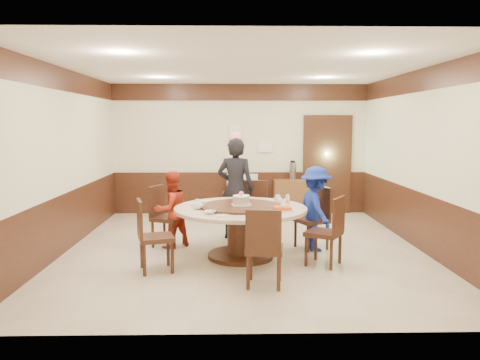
{
  "coord_description": "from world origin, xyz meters",
  "views": [
    {
      "loc": [
        -0.21,
        -7.17,
        1.96
      ],
      "look_at": [
        -0.06,
        -0.07,
        1.1
      ],
      "focal_mm": 35.0,
      "sensor_mm": 36.0,
      "label": 1
    }
  ],
  "objects_px": {
    "person_blue": "(316,208)",
    "tv_stand": "(242,203)",
    "side_cabinet": "(292,197)",
    "person_standing": "(236,188)",
    "person_red": "(171,210)",
    "thermos": "(293,171)",
    "television": "(242,183)",
    "birthday_cake": "(241,200)",
    "banquet_table": "(241,222)",
    "shrimp_platter": "(283,209)"
  },
  "relations": [
    {
      "from": "shrimp_platter",
      "to": "side_cabinet",
      "type": "distance_m",
      "value": 3.64
    },
    {
      "from": "banquet_table",
      "to": "shrimp_platter",
      "type": "relative_size",
      "value": 6.43
    },
    {
      "from": "banquet_table",
      "to": "birthday_cake",
      "type": "height_order",
      "value": "birthday_cake"
    },
    {
      "from": "person_red",
      "to": "side_cabinet",
      "type": "relative_size",
      "value": 1.52
    },
    {
      "from": "person_blue",
      "to": "person_standing",
      "type": "bearing_deg",
      "value": 46.3
    },
    {
      "from": "thermos",
      "to": "tv_stand",
      "type": "bearing_deg",
      "value": -178.43
    },
    {
      "from": "side_cabinet",
      "to": "person_standing",
      "type": "bearing_deg",
      "value": -120.93
    },
    {
      "from": "person_red",
      "to": "thermos",
      "type": "bearing_deg",
      "value": -171.4
    },
    {
      "from": "tv_stand",
      "to": "person_red",
      "type": "bearing_deg",
      "value": -114.21
    },
    {
      "from": "television",
      "to": "birthday_cake",
      "type": "bearing_deg",
      "value": 97.84
    },
    {
      "from": "person_red",
      "to": "side_cabinet",
      "type": "bearing_deg",
      "value": -171.38
    },
    {
      "from": "banquet_table",
      "to": "television",
      "type": "height_order",
      "value": "television"
    },
    {
      "from": "person_blue",
      "to": "side_cabinet",
      "type": "distance_m",
      "value": 2.87
    },
    {
      "from": "person_red",
      "to": "person_blue",
      "type": "height_order",
      "value": "person_blue"
    },
    {
      "from": "person_blue",
      "to": "television",
      "type": "relative_size",
      "value": 1.95
    },
    {
      "from": "person_standing",
      "to": "television",
      "type": "distance_m",
      "value": 2.06
    },
    {
      "from": "person_standing",
      "to": "person_blue",
      "type": "distance_m",
      "value": 1.47
    },
    {
      "from": "person_red",
      "to": "thermos",
      "type": "xyz_separation_m",
      "value": [
        2.27,
        2.65,
        0.33
      ]
    },
    {
      "from": "birthday_cake",
      "to": "tv_stand",
      "type": "xyz_separation_m",
      "value": [
        0.09,
        3.2,
        -0.6
      ]
    },
    {
      "from": "person_standing",
      "to": "television",
      "type": "height_order",
      "value": "person_standing"
    },
    {
      "from": "thermos",
      "to": "person_blue",
      "type": "bearing_deg",
      "value": -90.39
    },
    {
      "from": "birthday_cake",
      "to": "thermos",
      "type": "height_order",
      "value": "thermos"
    },
    {
      "from": "side_cabinet",
      "to": "thermos",
      "type": "relative_size",
      "value": 2.11
    },
    {
      "from": "person_blue",
      "to": "shrimp_platter",
      "type": "bearing_deg",
      "value": 128.81
    },
    {
      "from": "shrimp_platter",
      "to": "thermos",
      "type": "xyz_separation_m",
      "value": [
        0.61,
        3.57,
        0.16
      ]
    },
    {
      "from": "banquet_table",
      "to": "person_standing",
      "type": "distance_m",
      "value": 1.22
    },
    {
      "from": "person_blue",
      "to": "television",
      "type": "height_order",
      "value": "person_blue"
    },
    {
      "from": "shrimp_platter",
      "to": "side_cabinet",
      "type": "xyz_separation_m",
      "value": [
        0.61,
        3.57,
        -0.4
      ]
    },
    {
      "from": "tv_stand",
      "to": "side_cabinet",
      "type": "height_order",
      "value": "side_cabinet"
    },
    {
      "from": "television",
      "to": "side_cabinet",
      "type": "bearing_deg",
      "value": -169.03
    },
    {
      "from": "person_standing",
      "to": "television",
      "type": "relative_size",
      "value": 2.57
    },
    {
      "from": "person_red",
      "to": "side_cabinet",
      "type": "xyz_separation_m",
      "value": [
        2.27,
        2.65,
        -0.23
      ]
    },
    {
      "from": "person_blue",
      "to": "birthday_cake",
      "type": "distance_m",
      "value": 1.23
    },
    {
      "from": "person_red",
      "to": "person_blue",
      "type": "xyz_separation_m",
      "value": [
        2.25,
        -0.21,
        0.05
      ]
    },
    {
      "from": "person_red",
      "to": "shrimp_platter",
      "type": "height_order",
      "value": "person_red"
    },
    {
      "from": "banquet_table",
      "to": "television",
      "type": "relative_size",
      "value": 2.87
    },
    {
      "from": "person_red",
      "to": "television",
      "type": "relative_size",
      "value": 1.8
    },
    {
      "from": "person_blue",
      "to": "tv_stand",
      "type": "xyz_separation_m",
      "value": [
        -1.07,
        2.83,
        -0.4
      ]
    },
    {
      "from": "birthday_cake",
      "to": "television",
      "type": "relative_size",
      "value": 0.45
    },
    {
      "from": "side_cabinet",
      "to": "person_red",
      "type": "bearing_deg",
      "value": -130.55
    },
    {
      "from": "banquet_table",
      "to": "television",
      "type": "xyz_separation_m",
      "value": [
        0.1,
        3.22,
        0.16
      ]
    },
    {
      "from": "person_standing",
      "to": "birthday_cake",
      "type": "xyz_separation_m",
      "value": [
        0.07,
        -1.15,
        -0.01
      ]
    },
    {
      "from": "person_red",
      "to": "television",
      "type": "xyz_separation_m",
      "value": [
        1.18,
        2.62,
        0.09
      ]
    },
    {
      "from": "shrimp_platter",
      "to": "side_cabinet",
      "type": "relative_size",
      "value": 0.38
    },
    {
      "from": "birthday_cake",
      "to": "tv_stand",
      "type": "distance_m",
      "value": 3.26
    },
    {
      "from": "banquet_table",
      "to": "thermos",
      "type": "bearing_deg",
      "value": 69.91
    },
    {
      "from": "person_blue",
      "to": "side_cabinet",
      "type": "height_order",
      "value": "person_blue"
    },
    {
      "from": "person_red",
      "to": "person_blue",
      "type": "bearing_deg",
      "value": 133.95
    },
    {
      "from": "person_standing",
      "to": "tv_stand",
      "type": "distance_m",
      "value": 2.15
    },
    {
      "from": "person_standing",
      "to": "thermos",
      "type": "relative_size",
      "value": 4.54
    }
  ]
}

